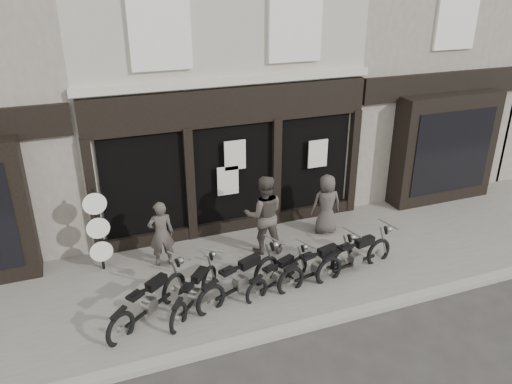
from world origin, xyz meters
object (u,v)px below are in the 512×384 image
object	(u,v)px
motorcycle_1	(195,294)
motorcycle_5	(355,258)
man_left	(161,234)
advert_sign_post	(99,234)
motorcycle_4	(319,268)
motorcycle_3	(279,277)
man_centre	(264,215)
man_right	(326,204)
motorcycle_0	(150,304)
motorcycle_2	(241,282)

from	to	relation	value
motorcycle_1	motorcycle_5	size ratio (longest dim) A/B	0.76
man_left	advert_sign_post	size ratio (longest dim) A/B	0.76
motorcycle_4	motorcycle_3	bearing A→B (deg)	163.98
man_centre	man_left	bearing A→B (deg)	8.08
motorcycle_1	man_right	size ratio (longest dim) A/B	1.05
motorcycle_3	motorcycle_5	distance (m)	1.90
motorcycle_3	advert_sign_post	bearing A→B (deg)	126.37
motorcycle_4	motorcycle_5	world-z (taller)	motorcycle_5
motorcycle_3	advert_sign_post	world-z (taller)	advert_sign_post
man_left	man_right	size ratio (longest dim) A/B	1.01
motorcycle_3	man_left	world-z (taller)	man_left
motorcycle_0	man_centre	bearing A→B (deg)	-9.94
motorcycle_4	advert_sign_post	size ratio (longest dim) A/B	1.02
motorcycle_0	man_right	size ratio (longest dim) A/B	1.18
motorcycle_2	motorcycle_4	distance (m)	1.80
man_right	motorcycle_3	bearing A→B (deg)	48.85
motorcycle_1	man_right	bearing A→B (deg)	-23.92
motorcycle_2	advert_sign_post	xyz separation A→B (m)	(-2.63, 2.05, 0.60)
advert_sign_post	man_centre	bearing A→B (deg)	-9.10
man_left	motorcycle_2	bearing A→B (deg)	129.18
motorcycle_0	man_left	distance (m)	2.01
motorcycle_1	man_right	world-z (taller)	man_right
motorcycle_1	motorcycle_3	distance (m)	1.86
motorcycle_2	motorcycle_3	world-z (taller)	motorcycle_2
motorcycle_0	man_centre	world-z (taller)	man_centre
man_right	advert_sign_post	world-z (taller)	advert_sign_post
man_centre	advert_sign_post	distance (m)	3.79
motorcycle_5	man_centre	bearing A→B (deg)	125.15
motorcycle_2	man_left	world-z (taller)	man_left
motorcycle_2	advert_sign_post	world-z (taller)	advert_sign_post
man_left	man_centre	distance (m)	2.44
motorcycle_2	motorcycle_4	xyz separation A→B (m)	(1.80, -0.07, -0.02)
motorcycle_0	man_left	xyz separation A→B (m)	(0.63, 1.84, 0.50)
man_centre	man_right	xyz separation A→B (m)	(1.86, 0.32, -0.18)
motorcycle_1	motorcycle_2	xyz separation A→B (m)	(1.00, 0.03, 0.05)
man_left	man_centre	bearing A→B (deg)	177.08
motorcycle_2	motorcycle_5	xyz separation A→B (m)	(2.76, -0.03, -0.01)
motorcycle_5	man_right	size ratio (longest dim) A/B	1.38
motorcycle_1	motorcycle_3	xyz separation A→B (m)	(1.86, 0.01, -0.03)
motorcycle_2	motorcycle_4	bearing A→B (deg)	-24.49
motorcycle_3	man_centre	distance (m)	1.73
motorcycle_2	man_right	bearing A→B (deg)	9.32
motorcycle_0	motorcycle_4	xyz separation A→B (m)	(3.72, -0.00, -0.00)
man_left	motorcycle_3	bearing A→B (deg)	143.38
motorcycle_3	man_centre	size ratio (longest dim) A/B	0.90
motorcycle_4	man_right	xyz separation A→B (m)	(1.19, 1.91, 0.50)
motorcycle_2	man_centre	world-z (taller)	man_centre
advert_sign_post	motorcycle_4	bearing A→B (deg)	-26.64
man_left	advert_sign_post	xyz separation A→B (m)	(-1.33, 0.28, 0.11)
motorcycle_1	motorcycle_3	world-z (taller)	motorcycle_1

